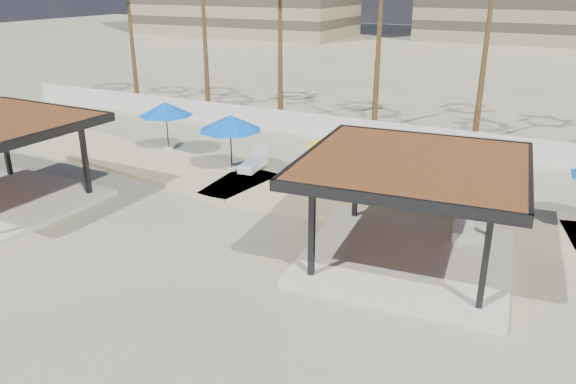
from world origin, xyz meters
name	(u,v)px	position (x,y,z in m)	size (l,w,h in m)	color
ground	(264,278)	(0.00, 0.00, 0.00)	(200.00, 200.00, 0.00)	tan
promenade	(401,203)	(2.00, 7.67, 0.06)	(44.45, 7.97, 0.24)	#C6B284
boundary_wall	(410,136)	(0.00, 16.00, 0.60)	(56.00, 0.30, 1.20)	silver
pavilion_central	(411,201)	(3.51, 3.19, 2.03)	(7.29, 7.29, 3.40)	beige
umbrella_a	(166,109)	(-10.91, 9.20, 2.32)	(2.97, 2.97, 2.49)	beige
umbrella_b	(338,140)	(-0.90, 7.89, 2.29)	(2.89, 2.89, 2.46)	beige
umbrella_f	(230,123)	(-6.14, 7.84, 2.42)	(3.34, 3.34, 2.61)	beige
lounger_a	(254,164)	(-5.40, 8.60, 0.38)	(0.93, 2.23, 0.82)	white
lounger_c	(464,226)	(4.80, 5.85, 0.38)	(1.03, 2.25, 0.82)	white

